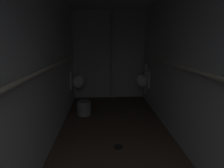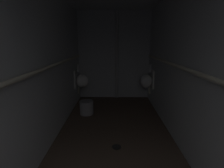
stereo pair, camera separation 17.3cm
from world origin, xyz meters
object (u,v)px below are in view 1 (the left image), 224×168
object	(u,v)px
urinal_right_mid	(143,80)
floor_drain	(118,146)
standpipe_back_wall	(112,56)
urinal_left_mid	(77,81)
waste_bin	(84,108)

from	to	relation	value
urinal_right_mid	floor_drain	distance (m)	2.13
standpipe_back_wall	floor_drain	bearing A→B (deg)	-91.04
urinal_left_mid	floor_drain	size ratio (longest dim) A/B	5.39
floor_drain	urinal_left_mid	bearing A→B (deg)	114.35
urinal_left_mid	floor_drain	world-z (taller)	urinal_left_mid
urinal_right_mid	floor_drain	size ratio (longest dim) A/B	5.39
waste_bin	floor_drain	bearing A→B (deg)	-62.59
urinal_left_mid	urinal_right_mid	size ratio (longest dim) A/B	1.00
urinal_right_mid	waste_bin	size ratio (longest dim) A/B	2.55
floor_drain	waste_bin	size ratio (longest dim) A/B	0.47
urinal_left_mid	floor_drain	bearing A→B (deg)	-65.65
urinal_left_mid	urinal_right_mid	distance (m)	1.64
urinal_right_mid	standpipe_back_wall	bearing A→B (deg)	149.45
urinal_left_mid	urinal_right_mid	bearing A→B (deg)	-0.08
standpipe_back_wall	waste_bin	world-z (taller)	standpipe_back_wall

